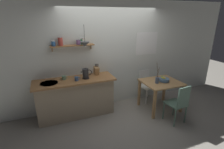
# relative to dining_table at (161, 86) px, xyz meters

# --- Properties ---
(ground_plane) EXTENTS (14.00, 14.00, 0.00)m
(ground_plane) POSITION_rel_dining_table_xyz_m (-1.05, 0.17, -0.63)
(ground_plane) COLOR gray
(back_wall) EXTENTS (6.80, 0.11, 2.70)m
(back_wall) POSITION_rel_dining_table_xyz_m (-0.85, 0.82, 0.72)
(back_wall) COLOR silver
(back_wall) RESTS_ON ground_plane
(kitchen_counter) EXTENTS (1.83, 0.63, 0.93)m
(kitchen_counter) POSITION_rel_dining_table_xyz_m (-2.05, 0.49, -0.16)
(kitchen_counter) COLOR tan
(kitchen_counter) RESTS_ON ground_plane
(wall_shelf) EXTENTS (0.98, 0.20, 0.32)m
(wall_shelf) POSITION_rel_dining_table_xyz_m (-2.03, 0.67, 1.09)
(wall_shelf) COLOR #9E6B3D
(dining_table) EXTENTS (0.91, 0.79, 0.76)m
(dining_table) POSITION_rel_dining_table_xyz_m (0.00, 0.00, 0.00)
(dining_table) COLOR tan
(dining_table) RESTS_ON ground_plane
(dining_chair_near) EXTENTS (0.42, 0.44, 0.91)m
(dining_chair_near) POSITION_rel_dining_table_xyz_m (-0.01, -0.66, -0.13)
(dining_chair_near) COLOR #4C6B5B
(dining_chair_near) RESTS_ON ground_plane
(dining_chair_far) EXTENTS (0.42, 0.44, 0.86)m
(dining_chair_far) POSITION_rel_dining_table_xyz_m (-0.05, 0.59, -0.16)
(dining_chair_far) COLOR white
(dining_chair_far) RESTS_ON ground_plane
(fruit_bowl) EXTENTS (0.24, 0.24, 0.14)m
(fruit_bowl) POSITION_rel_dining_table_xyz_m (0.06, -0.02, 0.18)
(fruit_bowl) COLOR #51759E
(fruit_bowl) RESTS_ON dining_table
(twig_vase) EXTENTS (0.09, 0.09, 0.52)m
(twig_vase) POSITION_rel_dining_table_xyz_m (-0.16, -0.05, 0.21)
(twig_vase) COLOR #475675
(twig_vase) RESTS_ON dining_table
(electric_kettle) EXTENTS (0.26, 0.16, 0.25)m
(electric_kettle) POSITION_rel_dining_table_xyz_m (-1.79, 0.45, 0.41)
(electric_kettle) COLOR black
(electric_kettle) RESTS_ON kitchen_counter
(knife_block) EXTENTS (0.11, 0.17, 0.29)m
(knife_block) POSITION_rel_dining_table_xyz_m (-1.49, 0.61, 0.41)
(knife_block) COLOR tan
(knife_block) RESTS_ON kitchen_counter
(coffee_mug_by_sink) EXTENTS (0.12, 0.08, 0.09)m
(coffee_mug_by_sink) POSITION_rel_dining_table_xyz_m (-2.27, 0.55, 0.34)
(coffee_mug_by_sink) COLOR slate
(coffee_mug_by_sink) RESTS_ON kitchen_counter
(coffee_mug_spare) EXTENTS (0.12, 0.08, 0.09)m
(coffee_mug_spare) POSITION_rel_dining_table_xyz_m (-2.02, 0.38, 0.34)
(coffee_mug_spare) COLOR #3D5B89
(coffee_mug_spare) RESTS_ON kitchen_counter
(pendant_lamp) EXTENTS (0.21, 0.21, 0.48)m
(pendant_lamp) POSITION_rel_dining_table_xyz_m (-1.78, 0.45, 1.08)
(pendant_lamp) COLOR black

